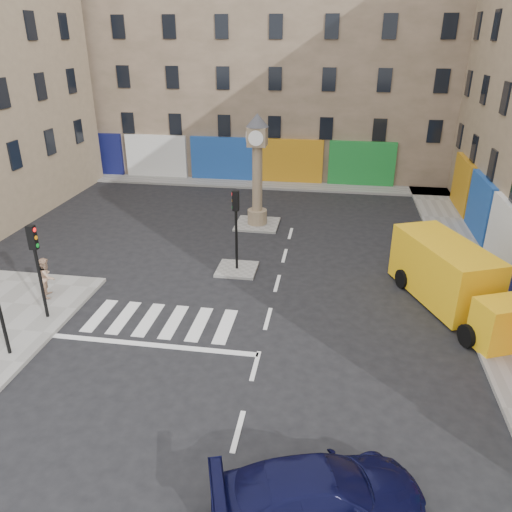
% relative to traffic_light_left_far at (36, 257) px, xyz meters
% --- Properties ---
extents(ground, '(120.00, 120.00, 0.00)m').
position_rel_traffic_light_left_far_xyz_m(ground, '(8.30, -2.60, -2.62)').
color(ground, black).
rests_on(ground, ground).
extents(sidewalk_right, '(2.60, 30.00, 0.15)m').
position_rel_traffic_light_left_far_xyz_m(sidewalk_right, '(17.00, 7.40, -2.55)').
color(sidewalk_right, gray).
rests_on(sidewalk_right, ground).
extents(sidewalk_far, '(32.00, 2.40, 0.15)m').
position_rel_traffic_light_left_far_xyz_m(sidewalk_far, '(4.30, 19.60, -2.55)').
color(sidewalk_far, gray).
rests_on(sidewalk_far, ground).
extents(island_near, '(1.80, 1.80, 0.12)m').
position_rel_traffic_light_left_far_xyz_m(island_near, '(6.30, 5.40, -2.56)').
color(island_near, gray).
rests_on(island_near, ground).
extents(island_far, '(2.40, 2.40, 0.12)m').
position_rel_traffic_light_left_far_xyz_m(island_far, '(6.30, 11.40, -2.56)').
color(island_far, gray).
rests_on(island_far, ground).
extents(building_far, '(32.00, 10.00, 17.00)m').
position_rel_traffic_light_left_far_xyz_m(building_far, '(4.30, 25.40, 5.88)').
color(building_far, '#8D755E').
rests_on(building_far, ground).
extents(traffic_light_left_far, '(0.28, 0.22, 3.70)m').
position_rel_traffic_light_left_far_xyz_m(traffic_light_left_far, '(0.00, 0.00, 0.00)').
color(traffic_light_left_far, black).
rests_on(traffic_light_left_far, sidewalk_left).
extents(traffic_light_island, '(0.28, 0.22, 3.70)m').
position_rel_traffic_light_left_far_xyz_m(traffic_light_island, '(6.30, 5.40, -0.03)').
color(traffic_light_island, black).
rests_on(traffic_light_island, island_near).
extents(clock_pillar, '(1.20, 1.20, 6.10)m').
position_rel_traffic_light_left_far_xyz_m(clock_pillar, '(6.30, 11.40, 0.93)').
color(clock_pillar, '#917B5F').
rests_on(clock_pillar, island_far).
extents(navy_sedan, '(5.19, 3.36, 1.40)m').
position_rel_traffic_light_left_far_xyz_m(navy_sedan, '(10.60, -6.90, -1.92)').
color(navy_sedan, black).
rests_on(navy_sedan, ground).
extents(yellow_van, '(4.50, 7.03, 2.47)m').
position_rel_traffic_light_left_far_xyz_m(yellow_van, '(15.33, 3.52, -1.40)').
color(yellow_van, yellow).
rests_on(yellow_van, ground).
extents(pedestrian_tan, '(0.89, 0.99, 1.67)m').
position_rel_traffic_light_left_far_xyz_m(pedestrian_tan, '(-0.81, 1.57, -1.63)').
color(pedestrian_tan, tan).
rests_on(pedestrian_tan, sidewalk_left).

